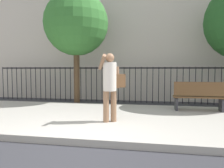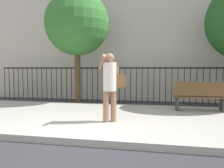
% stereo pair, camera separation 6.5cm
% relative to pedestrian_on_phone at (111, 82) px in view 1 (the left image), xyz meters
% --- Properties ---
extents(ground_plane, '(60.00, 60.00, 0.00)m').
position_rel_pedestrian_on_phone_xyz_m(ground_plane, '(-0.37, -1.52, -1.17)').
color(ground_plane, '#333338').
extents(sidewalk, '(28.00, 4.40, 0.15)m').
position_rel_pedestrian_on_phone_xyz_m(sidewalk, '(-0.37, 0.68, -1.10)').
color(sidewalk, '#B2ADA3').
rests_on(sidewalk, ground).
extents(building_facade, '(28.00, 4.00, 9.29)m').
position_rel_pedestrian_on_phone_xyz_m(building_facade, '(-0.37, 6.98, 3.47)').
color(building_facade, beige).
rests_on(building_facade, ground).
extents(iron_fence, '(12.03, 0.04, 1.60)m').
position_rel_pedestrian_on_phone_xyz_m(iron_fence, '(-0.37, 4.38, -0.15)').
color(iron_fence, black).
rests_on(iron_fence, ground).
extents(pedestrian_on_phone, '(0.73, 0.60, 1.76)m').
position_rel_pedestrian_on_phone_xyz_m(pedestrian_on_phone, '(0.00, 0.00, 0.00)').
color(pedestrian_on_phone, '#936B4C').
rests_on(pedestrian_on_phone, sidewalk).
extents(street_bench, '(1.60, 0.45, 0.95)m').
position_rel_pedestrian_on_phone_xyz_m(street_bench, '(2.52, 1.94, -0.52)').
color(street_bench, brown).
rests_on(street_bench, sidewalk).
extents(street_tree_far, '(2.62, 2.62, 4.67)m').
position_rel_pedestrian_on_phone_xyz_m(street_tree_far, '(-2.06, 3.22, 2.17)').
color(street_tree_far, '#4C3823').
rests_on(street_tree_far, ground).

